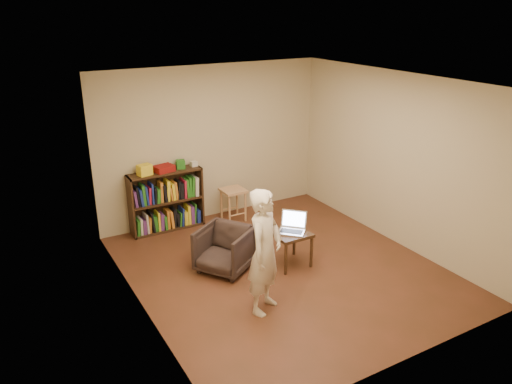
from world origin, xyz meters
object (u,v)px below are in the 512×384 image
side_table (290,237)px  person (265,252)px  bookshelf (166,204)px  laptop (292,227)px  stool (233,195)px  armchair (224,249)px

side_table → person: size_ratio=0.33×
bookshelf → laptop: 2.30m
stool → laptop: size_ratio=1.14×
bookshelf → person: (0.20, -2.80, 0.34)m
bookshelf → side_table: 2.30m
stool → person: bearing=-109.5°
stool → laptop: (0.02, -1.77, 0.11)m
bookshelf → stool: 1.13m
armchair → side_table: (0.88, -0.33, 0.11)m
bookshelf → armchair: bearing=-82.9°
stool → person: (-0.91, -2.57, 0.33)m
armchair → person: 1.20m
stool → armchair: bearing=-121.5°
person → bookshelf: bearing=60.6°
armchair → person: size_ratio=0.44×
armchair → stool: bearing=114.5°
stool → armchair: 1.73m
side_table → laptop: size_ratio=1.03×
bookshelf → armchair: (0.21, -1.70, -0.13)m
laptop → bookshelf: bearing=164.6°
bookshelf → armchair: bookshelf is taller
bookshelf → laptop: bearing=-60.5°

